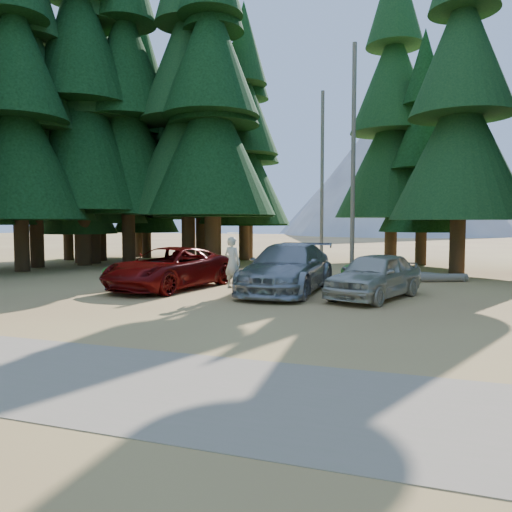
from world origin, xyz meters
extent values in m
plane|color=#A77547|center=(0.00, 0.00, 0.00)|extent=(160.00, 160.00, 0.00)
cube|color=gray|center=(0.00, -6.50, 0.01)|extent=(26.00, 3.50, 0.01)
cylinder|color=#675D52|center=(0.80, 14.50, 6.00)|extent=(0.24, 0.24, 12.00)
cylinder|color=#675D52|center=(-1.20, 16.00, 5.00)|extent=(0.20, 0.20, 10.00)
cone|color=gray|center=(0.00, 85.00, 14.00)|extent=(44.00, 44.00, 28.00)
cone|color=gray|center=(-8.00, 95.00, 10.00)|extent=(36.00, 36.00, 20.00)
imported|color=#5A0707|center=(-4.29, 3.22, 0.76)|extent=(3.38, 5.82, 1.52)
imported|color=#93959A|center=(0.06, 3.80, 0.85)|extent=(2.44, 5.85, 1.69)
imported|color=beige|center=(3.09, 3.29, 0.74)|extent=(3.13, 4.71, 1.49)
imported|color=beige|center=(-1.38, 2.17, 1.12)|extent=(0.72, 0.58, 1.71)
cylinder|color=white|center=(-1.38, 2.22, 2.10)|extent=(0.36, 0.36, 0.04)
cylinder|color=#675D52|center=(-1.98, 7.71, 0.16)|extent=(4.57, 0.50, 0.33)
cylinder|color=#675D52|center=(4.78, 9.76, 0.14)|extent=(2.98, 1.90, 0.27)
cylinder|color=#675D52|center=(3.84, 8.03, 0.17)|extent=(4.95, 2.45, 0.34)
ellipsoid|color=#236A1F|center=(-4.22, 8.34, 0.22)|extent=(0.81, 0.81, 0.44)
ellipsoid|color=#236A1F|center=(-2.31, 7.29, 0.19)|extent=(0.70, 0.70, 0.39)
ellipsoid|color=#236A1F|center=(-2.21, 7.54, 0.33)|extent=(1.20, 1.20, 0.66)
ellipsoid|color=#236A1F|center=(-0.48, 8.25, 0.23)|extent=(0.83, 0.83, 0.46)
ellipsoid|color=#236A1F|center=(1.70, 8.79, 0.32)|extent=(1.16, 1.16, 0.64)
ellipsoid|color=#236A1F|center=(-8.28, 5.50, 0.27)|extent=(1.00, 1.00, 0.55)
camera|label=1|loc=(4.63, -13.01, 2.48)|focal=35.00mm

